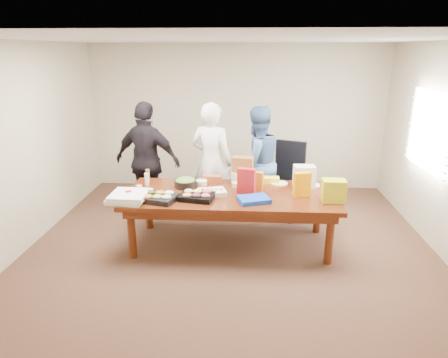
# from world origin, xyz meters

# --- Properties ---
(floor) EXTENTS (5.50, 5.00, 0.02)m
(floor) POSITION_xyz_m (0.00, 0.00, -0.01)
(floor) COLOR #47301E
(floor) RESTS_ON ground
(ceiling) EXTENTS (5.50, 5.00, 0.02)m
(ceiling) POSITION_xyz_m (0.00, 0.00, 2.71)
(ceiling) COLOR white
(ceiling) RESTS_ON wall_back
(wall_back) EXTENTS (5.50, 0.04, 2.70)m
(wall_back) POSITION_xyz_m (0.00, 2.50, 1.35)
(wall_back) COLOR beige
(wall_back) RESTS_ON floor
(wall_front) EXTENTS (5.50, 0.04, 2.70)m
(wall_front) POSITION_xyz_m (0.00, -2.50, 1.35)
(wall_front) COLOR beige
(wall_front) RESTS_ON floor
(wall_left) EXTENTS (0.04, 5.00, 2.70)m
(wall_left) POSITION_xyz_m (-2.75, 0.00, 1.35)
(wall_left) COLOR beige
(wall_left) RESTS_ON floor
(window_panel) EXTENTS (0.03, 1.40, 1.10)m
(window_panel) POSITION_xyz_m (2.72, 0.60, 1.50)
(window_panel) COLOR white
(window_panel) RESTS_ON wall_right
(window_blinds) EXTENTS (0.04, 1.36, 1.00)m
(window_blinds) POSITION_xyz_m (2.68, 0.60, 1.50)
(window_blinds) COLOR beige
(window_blinds) RESTS_ON wall_right
(conference_table) EXTENTS (2.80, 1.20, 0.75)m
(conference_table) POSITION_xyz_m (0.00, 0.00, 0.38)
(conference_table) COLOR #4C1C0F
(conference_table) RESTS_ON floor
(office_chair) EXTENTS (0.76, 0.76, 1.15)m
(office_chair) POSITION_xyz_m (0.90, 1.01, 0.58)
(office_chair) COLOR black
(office_chair) RESTS_ON floor
(person_center) EXTENTS (0.78, 0.64, 1.85)m
(person_center) POSITION_xyz_m (-0.34, 0.91, 0.92)
(person_center) COLOR white
(person_center) RESTS_ON floor
(person_right) EXTENTS (1.08, 1.00, 1.77)m
(person_right) POSITION_xyz_m (0.35, 1.04, 0.89)
(person_right) COLOR #446597
(person_right) RESTS_ON floor
(person_left) EXTENTS (1.16, 0.72, 1.85)m
(person_left) POSITION_xyz_m (-1.34, 0.89, 0.92)
(person_left) COLOR black
(person_left) RESTS_ON floor
(veggie_tray) EXTENTS (0.51, 0.45, 0.07)m
(veggie_tray) POSITION_xyz_m (-0.91, -0.32, 0.78)
(veggie_tray) COLOR black
(veggie_tray) RESTS_ON conference_table
(fruit_tray) EXTENTS (0.48, 0.41, 0.06)m
(fruit_tray) POSITION_xyz_m (-0.43, -0.24, 0.78)
(fruit_tray) COLOR black
(fruit_tray) RESTS_ON conference_table
(sheet_cake) EXTENTS (0.41, 0.35, 0.06)m
(sheet_cake) POSITION_xyz_m (-0.25, -0.06, 0.78)
(sheet_cake) COLOR white
(sheet_cake) RESTS_ON conference_table
(salad_bowl) EXTENTS (0.32, 0.32, 0.10)m
(salad_bowl) POSITION_xyz_m (-0.65, 0.22, 0.80)
(salad_bowl) COLOR black
(salad_bowl) RESTS_ON conference_table
(chip_bag_blue) EXTENTS (0.45, 0.39, 0.06)m
(chip_bag_blue) POSITION_xyz_m (0.30, -0.28, 0.78)
(chip_bag_blue) COLOR #1542B6
(chip_bag_blue) RESTS_ON conference_table
(chip_bag_red) EXTENTS (0.25, 0.16, 0.34)m
(chip_bag_red) POSITION_xyz_m (0.20, 0.02, 0.92)
(chip_bag_red) COLOR #AE1A1C
(chip_bag_red) RESTS_ON conference_table
(chip_bag_yellow) EXTENTS (0.23, 0.14, 0.32)m
(chip_bag_yellow) POSITION_xyz_m (0.93, -0.06, 0.91)
(chip_bag_yellow) COLOR #FC9D00
(chip_bag_yellow) RESTS_ON conference_table
(chip_bag_orange) EXTENTS (0.17, 0.11, 0.25)m
(chip_bag_orange) POSITION_xyz_m (0.35, 0.18, 0.87)
(chip_bag_orange) COLOR orange
(chip_bag_orange) RESTS_ON conference_table
(mayo_jar) EXTENTS (0.12, 0.12, 0.15)m
(mayo_jar) POSITION_xyz_m (0.04, 0.44, 0.83)
(mayo_jar) COLOR silver
(mayo_jar) RESTS_ON conference_table
(mustard_bottle) EXTENTS (0.06, 0.06, 0.16)m
(mustard_bottle) POSITION_xyz_m (0.12, 0.49, 0.83)
(mustard_bottle) COLOR yellow
(mustard_bottle) RESTS_ON conference_table
(dressing_bottle) EXTENTS (0.07, 0.07, 0.19)m
(dressing_bottle) POSITION_xyz_m (-1.22, 0.41, 0.84)
(dressing_bottle) COLOR olive
(dressing_bottle) RESTS_ON conference_table
(ranch_bottle) EXTENTS (0.06, 0.06, 0.18)m
(ranch_bottle) POSITION_xyz_m (-1.20, 0.26, 0.84)
(ranch_bottle) COLOR white
(ranch_bottle) RESTS_ON conference_table
(banana_bunch) EXTENTS (0.25, 0.15, 0.08)m
(banana_bunch) POSITION_xyz_m (0.55, 0.48, 0.79)
(banana_bunch) COLOR yellow
(banana_bunch) RESTS_ON conference_table
(bread_loaf) EXTENTS (0.29, 0.15, 0.11)m
(bread_loaf) POSITION_xyz_m (-0.29, 0.44, 0.80)
(bread_loaf) COLOR #9A522B
(bread_loaf) RESTS_ON conference_table
(kraft_bag) EXTENTS (0.31, 0.20, 0.37)m
(kraft_bag) POSITION_xyz_m (0.15, 0.49, 0.94)
(kraft_bag) COLOR #955829
(kraft_bag) RESTS_ON conference_table
(red_cup) EXTENTS (0.09, 0.09, 0.11)m
(red_cup) POSITION_xyz_m (-1.30, -0.30, 0.80)
(red_cup) COLOR #CC0500
(red_cup) RESTS_ON conference_table
(clear_cup_a) EXTENTS (0.09, 0.09, 0.11)m
(clear_cup_a) POSITION_xyz_m (-1.04, -0.21, 0.81)
(clear_cup_a) COLOR silver
(clear_cup_a) RESTS_ON conference_table
(clear_cup_b) EXTENTS (0.07, 0.07, 0.10)m
(clear_cup_b) POSITION_xyz_m (-1.23, -0.05, 0.80)
(clear_cup_b) COLOR white
(clear_cup_b) RESTS_ON conference_table
(pizza_box_lower) EXTENTS (0.50, 0.50, 0.05)m
(pizza_box_lower) POSITION_xyz_m (-1.30, -0.33, 0.78)
(pizza_box_lower) COLOR white
(pizza_box_lower) RESTS_ON conference_table
(pizza_box_upper) EXTENTS (0.46, 0.46, 0.05)m
(pizza_box_upper) POSITION_xyz_m (-1.28, -0.35, 0.83)
(pizza_box_upper) COLOR white
(pizza_box_upper) RESTS_ON pizza_box_lower
(plate_a) EXTENTS (0.31, 0.31, 0.01)m
(plate_a) POSITION_xyz_m (1.12, 0.40, 0.76)
(plate_a) COLOR white
(plate_a) RESTS_ON conference_table
(plate_b) EXTENTS (0.29, 0.29, 0.02)m
(plate_b) POSITION_xyz_m (0.67, 0.44, 0.76)
(plate_b) COLOR white
(plate_b) RESTS_ON conference_table
(dip_bowl_a) EXTENTS (0.19, 0.19, 0.06)m
(dip_bowl_a) POSITION_xyz_m (0.07, 0.28, 0.78)
(dip_bowl_a) COLOR beige
(dip_bowl_a) RESTS_ON conference_table
(dip_bowl_b) EXTENTS (0.19, 0.19, 0.06)m
(dip_bowl_b) POSITION_xyz_m (-0.43, 0.33, 0.78)
(dip_bowl_b) COLOR beige
(dip_bowl_b) RESTS_ON conference_table
(grocery_bag_white) EXTENTS (0.30, 0.22, 0.30)m
(grocery_bag_white) POSITION_xyz_m (1.00, 0.33, 0.90)
(grocery_bag_white) COLOR white
(grocery_bag_white) RESTS_ON conference_table
(grocery_bag_yellow) EXTENTS (0.29, 0.20, 0.28)m
(grocery_bag_yellow) POSITION_xyz_m (1.30, -0.22, 0.89)
(grocery_bag_yellow) COLOR #C9D31B
(grocery_bag_yellow) RESTS_ON conference_table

